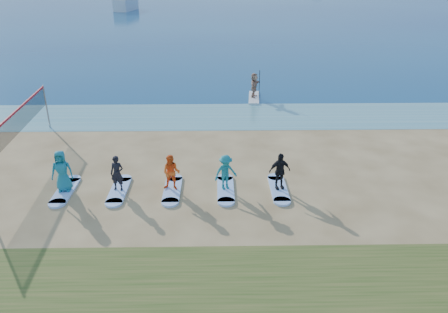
{
  "coord_description": "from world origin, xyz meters",
  "views": [
    {
      "loc": [
        0.47,
        -15.28,
        8.94
      ],
      "look_at": [
        0.79,
        2.0,
        1.1
      ],
      "focal_mm": 35.0,
      "sensor_mm": 36.0,
      "label": 1
    }
  ],
  "objects_px": {
    "student_0": "(62,171)",
    "surfboard_1": "(119,190)",
    "surfboard_0": "(65,191)",
    "surfboard_3": "(226,189)",
    "student_2": "(171,173)",
    "surfboard_2": "(172,190)",
    "boat_offshore_a": "(126,10)",
    "student_3": "(226,172)",
    "surfboard_4": "(279,189)",
    "student_4": "(280,171)",
    "paddleboarder": "(254,85)",
    "student_1": "(117,173)",
    "paddleboard": "(254,98)",
    "volleyball_net": "(17,123)"
  },
  "relations": [
    {
      "from": "paddleboarder",
      "to": "boat_offshore_a",
      "type": "relative_size",
      "value": 0.24
    },
    {
      "from": "student_1",
      "to": "surfboard_2",
      "type": "height_order",
      "value": "student_1"
    },
    {
      "from": "surfboard_2",
      "to": "student_4",
      "type": "xyz_separation_m",
      "value": [
        4.5,
        0.0,
        0.84
      ]
    },
    {
      "from": "surfboard_2",
      "to": "surfboard_3",
      "type": "bearing_deg",
      "value": 0.0
    },
    {
      "from": "surfboard_1",
      "to": "surfboard_3",
      "type": "bearing_deg",
      "value": 0.0
    },
    {
      "from": "surfboard_0",
      "to": "surfboard_3",
      "type": "distance_m",
      "value": 6.75
    },
    {
      "from": "surfboard_0",
      "to": "student_0",
      "type": "height_order",
      "value": "student_0"
    },
    {
      "from": "surfboard_4",
      "to": "student_4",
      "type": "distance_m",
      "value": 0.84
    },
    {
      "from": "volleyball_net",
      "to": "paddleboarder",
      "type": "bearing_deg",
      "value": 39.77
    },
    {
      "from": "volleyball_net",
      "to": "surfboard_4",
      "type": "xyz_separation_m",
      "value": [
        12.03,
        -3.3,
        -1.86
      ]
    },
    {
      "from": "boat_offshore_a",
      "to": "surfboard_1",
      "type": "xyz_separation_m",
      "value": [
        12.86,
        -71.22,
        0.04
      ]
    },
    {
      "from": "student_2",
      "to": "surfboard_2",
      "type": "bearing_deg",
      "value": 0.0
    },
    {
      "from": "boat_offshore_a",
      "to": "student_0",
      "type": "xyz_separation_m",
      "value": [
        10.61,
        -71.22,
        0.98
      ]
    },
    {
      "from": "volleyball_net",
      "to": "paddleboarder",
      "type": "relative_size",
      "value": 5.4
    },
    {
      "from": "surfboard_0",
      "to": "surfboard_2",
      "type": "relative_size",
      "value": 1.0
    },
    {
      "from": "paddleboard",
      "to": "surfboard_0",
      "type": "bearing_deg",
      "value": -119.17
    },
    {
      "from": "surfboard_4",
      "to": "boat_offshore_a",
      "type": "bearing_deg",
      "value": 105.39
    },
    {
      "from": "paddleboard",
      "to": "surfboard_4",
      "type": "relative_size",
      "value": 1.36
    },
    {
      "from": "paddleboard",
      "to": "student_1",
      "type": "bearing_deg",
      "value": -112.01
    },
    {
      "from": "surfboard_1",
      "to": "student_3",
      "type": "relative_size",
      "value": 1.44
    },
    {
      "from": "surfboard_3",
      "to": "surfboard_4",
      "type": "xyz_separation_m",
      "value": [
        2.25,
        0.0,
        0.0
      ]
    },
    {
      "from": "student_2",
      "to": "surfboard_3",
      "type": "bearing_deg",
      "value": 9.28
    },
    {
      "from": "paddleboarder",
      "to": "student_2",
      "type": "height_order",
      "value": "paddleboarder"
    },
    {
      "from": "surfboard_2",
      "to": "student_3",
      "type": "relative_size",
      "value": 1.44
    },
    {
      "from": "surfboard_4",
      "to": "student_1",
      "type": "bearing_deg",
      "value": 180.0
    },
    {
      "from": "boat_offshore_a",
      "to": "student_0",
      "type": "height_order",
      "value": "student_0"
    },
    {
      "from": "boat_offshore_a",
      "to": "surfboard_3",
      "type": "bearing_deg",
      "value": -66.43
    },
    {
      "from": "boat_offshore_a",
      "to": "surfboard_4",
      "type": "distance_m",
      "value": 73.87
    },
    {
      "from": "volleyball_net",
      "to": "student_4",
      "type": "xyz_separation_m",
      "value": [
        12.03,
        -3.3,
        -1.02
      ]
    },
    {
      "from": "surfboard_1",
      "to": "surfboard_3",
      "type": "relative_size",
      "value": 1.0
    },
    {
      "from": "volleyball_net",
      "to": "paddleboard",
      "type": "distance_m",
      "value": 15.8
    },
    {
      "from": "boat_offshore_a",
      "to": "student_2",
      "type": "height_order",
      "value": "student_2"
    },
    {
      "from": "student_4",
      "to": "paddleboard",
      "type": "bearing_deg",
      "value": 75.75
    },
    {
      "from": "student_0",
      "to": "surfboard_1",
      "type": "relative_size",
      "value": 0.81
    },
    {
      "from": "boat_offshore_a",
      "to": "surfboard_1",
      "type": "bearing_deg",
      "value": -69.89
    },
    {
      "from": "surfboard_0",
      "to": "student_2",
      "type": "xyz_separation_m",
      "value": [
        4.5,
        0.0,
        0.81
      ]
    },
    {
      "from": "surfboard_3",
      "to": "student_4",
      "type": "height_order",
      "value": "student_4"
    },
    {
      "from": "surfboard_3",
      "to": "paddleboarder",
      "type": "bearing_deg",
      "value": 80.3
    },
    {
      "from": "volleyball_net",
      "to": "student_4",
      "type": "bearing_deg",
      "value": -15.34
    },
    {
      "from": "student_0",
      "to": "surfboard_1",
      "type": "bearing_deg",
      "value": -5.43
    },
    {
      "from": "surfboard_1",
      "to": "boat_offshore_a",
      "type": "bearing_deg",
      "value": 100.23
    },
    {
      "from": "student_3",
      "to": "student_4",
      "type": "height_order",
      "value": "student_4"
    },
    {
      "from": "student_0",
      "to": "surfboard_4",
      "type": "xyz_separation_m",
      "value": [
        9.0,
        0.0,
        -0.93
      ]
    },
    {
      "from": "student_3",
      "to": "surfboard_4",
      "type": "bearing_deg",
      "value": -23.36
    },
    {
      "from": "surfboard_2",
      "to": "surfboard_1",
      "type": "bearing_deg",
      "value": 180.0
    },
    {
      "from": "boat_offshore_a",
      "to": "surfboard_1",
      "type": "distance_m",
      "value": 72.37
    },
    {
      "from": "paddleboard",
      "to": "surfboard_3",
      "type": "height_order",
      "value": "paddleboard"
    },
    {
      "from": "paddleboarder",
      "to": "student_1",
      "type": "distance_m",
      "value": 14.96
    },
    {
      "from": "surfboard_4",
      "to": "surfboard_3",
      "type": "bearing_deg",
      "value": 180.0
    },
    {
      "from": "student_3",
      "to": "surfboard_0",
      "type": "bearing_deg",
      "value": 156.64
    }
  ]
}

